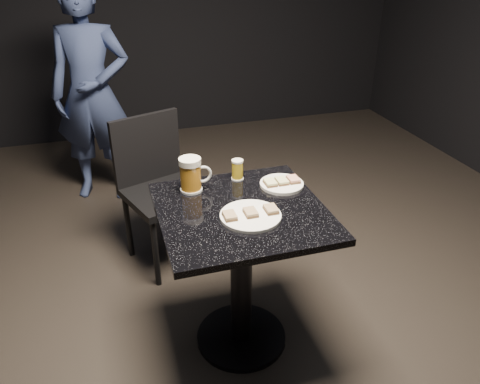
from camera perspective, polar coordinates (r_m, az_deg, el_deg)
The scene contains 10 objects.
floor at distance 2.45m, azimuth 0.14°, elevation -17.36°, with size 6.00×6.00×0.00m, color black.
plate_large at distance 1.92m, azimuth 1.30°, elevation -2.92°, with size 0.25×0.25×0.01m, color white.
plate_small at distance 2.17m, azimuth 5.10°, elevation 0.96°, with size 0.20×0.20×0.01m, color white.
patron at distance 3.55m, azimuth -17.62°, elevation 11.30°, with size 0.58×0.38×1.58m, color #202C4E.
table at distance 2.11m, azimuth 0.16°, elevation -7.71°, with size 0.70×0.70×0.75m.
beer_mug at distance 2.10m, azimuth -5.96°, elevation 2.14°, with size 0.15×0.10×0.16m.
beer_tumbler at distance 2.21m, azimuth -0.31°, elevation 2.74°, with size 0.06×0.06×0.10m.
chair at distance 2.78m, azimuth -9.87°, elevation 1.16°, with size 0.54×0.54×0.88m.
canapes_on_plate_large at distance 1.91m, azimuth 1.30°, elevation -2.50°, with size 0.23×0.07×0.02m.
canapes_on_plate_small at distance 2.17m, azimuth 5.11°, elevation 1.35°, with size 0.16×0.07×0.02m.
Camera 1 is at (-0.50, -1.63, 1.75)m, focal length 35.00 mm.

